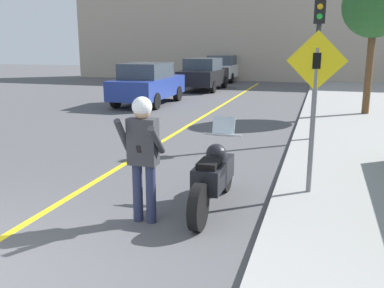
{
  "coord_description": "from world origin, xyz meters",
  "views": [
    {
      "loc": [
        3.25,
        -2.83,
        2.47
      ],
      "look_at": [
        1.37,
        3.35,
        0.93
      ],
      "focal_mm": 40.0,
      "sensor_mm": 36.0,
      "label": 1
    }
  ],
  "objects_px": {
    "person_biker": "(143,146)",
    "traffic_light": "(318,37)",
    "crossing_sign": "(314,98)",
    "parked_car_white": "(223,68)",
    "parked_car_blue": "(148,83)",
    "parked_car_black": "(204,74)",
    "street_tree": "(375,6)",
    "motorcycle": "(214,176)"
  },
  "relations": [
    {
      "from": "crossing_sign",
      "to": "parked_car_white",
      "type": "distance_m",
      "value": 21.8
    },
    {
      "from": "parked_car_blue",
      "to": "parked_car_white",
      "type": "height_order",
      "value": "same"
    },
    {
      "from": "traffic_light",
      "to": "person_biker",
      "type": "bearing_deg",
      "value": -110.21
    },
    {
      "from": "traffic_light",
      "to": "parked_car_blue",
      "type": "height_order",
      "value": "traffic_light"
    },
    {
      "from": "crossing_sign",
      "to": "parked_car_blue",
      "type": "relative_size",
      "value": 0.61
    },
    {
      "from": "traffic_light",
      "to": "parked_car_blue",
      "type": "relative_size",
      "value": 0.85
    },
    {
      "from": "motorcycle",
      "to": "traffic_light",
      "type": "relative_size",
      "value": 0.64
    },
    {
      "from": "person_biker",
      "to": "parked_car_white",
      "type": "height_order",
      "value": "person_biker"
    },
    {
      "from": "person_biker",
      "to": "crossing_sign",
      "type": "bearing_deg",
      "value": 37.22
    },
    {
      "from": "person_biker",
      "to": "traffic_light",
      "type": "bearing_deg",
      "value": 69.79
    },
    {
      "from": "parked_car_black",
      "to": "parked_car_white",
      "type": "height_order",
      "value": "same"
    },
    {
      "from": "street_tree",
      "to": "parked_car_blue",
      "type": "xyz_separation_m",
      "value": [
        -8.3,
        0.64,
        -2.76
      ]
    },
    {
      "from": "motorcycle",
      "to": "street_tree",
      "type": "height_order",
      "value": "street_tree"
    },
    {
      "from": "motorcycle",
      "to": "parked_car_black",
      "type": "relative_size",
      "value": 0.54
    },
    {
      "from": "person_biker",
      "to": "parked_car_blue",
      "type": "bearing_deg",
      "value": 112.46
    },
    {
      "from": "motorcycle",
      "to": "person_biker",
      "type": "bearing_deg",
      "value": -135.49
    },
    {
      "from": "crossing_sign",
      "to": "street_tree",
      "type": "height_order",
      "value": "street_tree"
    },
    {
      "from": "parked_car_black",
      "to": "parked_car_white",
      "type": "relative_size",
      "value": 1.0
    },
    {
      "from": "traffic_light",
      "to": "street_tree",
      "type": "height_order",
      "value": "street_tree"
    },
    {
      "from": "traffic_light",
      "to": "street_tree",
      "type": "xyz_separation_m",
      "value": [
        1.63,
        4.67,
        1.03
      ]
    },
    {
      "from": "crossing_sign",
      "to": "traffic_light",
      "type": "height_order",
      "value": "traffic_light"
    },
    {
      "from": "person_biker",
      "to": "parked_car_white",
      "type": "relative_size",
      "value": 0.42
    },
    {
      "from": "street_tree",
      "to": "parked_car_white",
      "type": "height_order",
      "value": "street_tree"
    },
    {
      "from": "parked_car_blue",
      "to": "parked_car_white",
      "type": "xyz_separation_m",
      "value": [
        0.51,
        11.5,
        0.0
      ]
    },
    {
      "from": "traffic_light",
      "to": "street_tree",
      "type": "bearing_deg",
      "value": 70.77
    },
    {
      "from": "traffic_light",
      "to": "parked_car_black",
      "type": "relative_size",
      "value": 0.85
    },
    {
      "from": "motorcycle",
      "to": "parked_car_black",
      "type": "distance_m",
      "value": 16.87
    },
    {
      "from": "parked_car_white",
      "to": "motorcycle",
      "type": "bearing_deg",
      "value": -77.43
    },
    {
      "from": "traffic_light",
      "to": "crossing_sign",
      "type": "bearing_deg",
      "value": -89.04
    },
    {
      "from": "motorcycle",
      "to": "person_biker",
      "type": "xyz_separation_m",
      "value": [
        -0.8,
        -0.79,
        0.58
      ]
    },
    {
      "from": "parked_car_blue",
      "to": "street_tree",
      "type": "bearing_deg",
      "value": -4.39
    },
    {
      "from": "person_biker",
      "to": "parked_car_black",
      "type": "xyz_separation_m",
      "value": [
        -3.84,
        17.01,
        -0.24
      ]
    },
    {
      "from": "parked_car_blue",
      "to": "parked_car_black",
      "type": "relative_size",
      "value": 1.0
    },
    {
      "from": "motorcycle",
      "to": "parked_car_black",
      "type": "height_order",
      "value": "parked_car_black"
    },
    {
      "from": "street_tree",
      "to": "parked_car_blue",
      "type": "relative_size",
      "value": 1.09
    },
    {
      "from": "motorcycle",
      "to": "street_tree",
      "type": "relative_size",
      "value": 0.5
    },
    {
      "from": "crossing_sign",
      "to": "parked_car_white",
      "type": "height_order",
      "value": "crossing_sign"
    },
    {
      "from": "street_tree",
      "to": "parked_car_white",
      "type": "distance_m",
      "value": 14.68
    },
    {
      "from": "parked_car_blue",
      "to": "parked_car_white",
      "type": "bearing_deg",
      "value": 87.44
    },
    {
      "from": "person_biker",
      "to": "crossing_sign",
      "type": "distance_m",
      "value": 2.79
    },
    {
      "from": "traffic_light",
      "to": "motorcycle",
      "type": "bearing_deg",
      "value": -104.81
    },
    {
      "from": "traffic_light",
      "to": "street_tree",
      "type": "relative_size",
      "value": 0.78
    }
  ]
}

